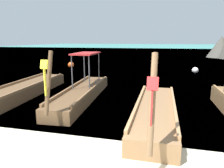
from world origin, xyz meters
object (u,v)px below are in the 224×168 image
object	(u,v)px
mooring_buoy_near	(71,65)
longtail_boat_yellow_ribbon	(82,92)
longtail_boat_red_ribbon	(155,111)
mooring_buoy_far	(195,70)
longtail_boat_violet_ribbon	(21,91)

from	to	relation	value
mooring_buoy_near	longtail_boat_yellow_ribbon	bearing A→B (deg)	-62.81
longtail_boat_red_ribbon	mooring_buoy_far	xyz separation A→B (m)	(2.62, 10.11, -0.01)
longtail_boat_violet_ribbon	mooring_buoy_far	size ratio (longest dim) A/B	15.23
longtail_boat_yellow_ribbon	mooring_buoy_far	bearing A→B (deg)	56.11
mooring_buoy_far	longtail_boat_yellow_ribbon	bearing A→B (deg)	-123.89
longtail_boat_violet_ribbon	mooring_buoy_near	size ratio (longest dim) A/B	13.00
longtail_boat_yellow_ribbon	longtail_boat_red_ribbon	distance (m)	3.49
longtail_boat_violet_ribbon	mooring_buoy_near	xyz separation A→B (m)	(-1.92, 9.46, 0.01)
longtail_boat_violet_ribbon	mooring_buoy_far	xyz separation A→B (m)	(8.49, 8.91, -0.03)
longtail_boat_yellow_ribbon	mooring_buoy_far	distance (m)	10.30
longtail_boat_violet_ribbon	mooring_buoy_far	world-z (taller)	longtail_boat_violet_ribbon
longtail_boat_violet_ribbon	mooring_buoy_far	distance (m)	12.31
longtail_boat_violet_ribbon	mooring_buoy_near	distance (m)	9.66
longtail_boat_violet_ribbon	longtail_boat_yellow_ribbon	world-z (taller)	longtail_boat_violet_ribbon
longtail_boat_red_ribbon	mooring_buoy_near	distance (m)	13.20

